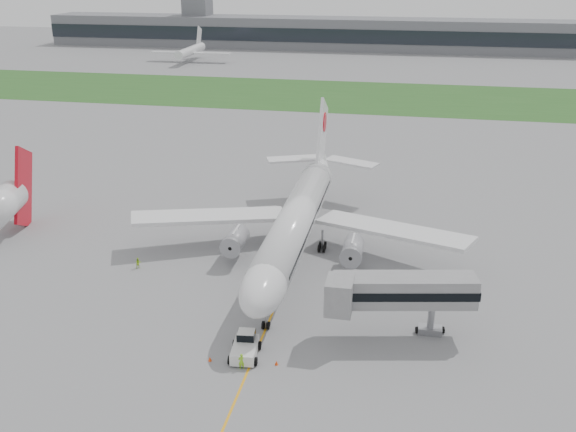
% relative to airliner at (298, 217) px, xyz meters
% --- Properties ---
extents(ground, '(600.00, 600.00, 0.00)m').
position_rel_airliner_xyz_m(ground, '(0.00, -4.87, -5.66)').
color(ground, slate).
rests_on(ground, ground).
extents(apron_markings, '(70.00, 70.00, 0.04)m').
position_rel_airliner_xyz_m(apron_markings, '(0.00, -9.87, -5.66)').
color(apron_markings, orange).
rests_on(apron_markings, ground).
extents(grass_strip, '(600.00, 50.00, 0.02)m').
position_rel_airliner_xyz_m(grass_strip, '(0.00, 115.13, -5.65)').
color(grass_strip, '#285821').
rests_on(grass_strip, ground).
extents(terminal_building, '(320.00, 22.30, 14.00)m').
position_rel_airliner_xyz_m(terminal_building, '(0.00, 225.00, 1.34)').
color(terminal_building, slate).
rests_on(terminal_building, ground).
extents(control_tower, '(12.00, 12.00, 56.00)m').
position_rel_airliner_xyz_m(control_tower, '(-90.00, 227.13, -5.66)').
color(control_tower, slate).
rests_on(control_tower, ground).
extents(airliner, '(48.13, 53.95, 17.88)m').
position_rel_airliner_xyz_m(airliner, '(0.00, 0.00, 0.00)').
color(airliner, silver).
rests_on(airliner, ground).
extents(pushback_tug, '(3.38, 4.67, 2.27)m').
position_rel_airliner_xyz_m(pushback_tug, '(-0.98, -25.22, -4.62)').
color(pushback_tug, silver).
rests_on(pushback_tug, ground).
extents(jet_bridge, '(16.07, 7.42, 7.51)m').
position_rel_airliner_xyz_m(jet_bridge, '(14.06, -18.74, -0.10)').
color(jet_bridge, gray).
rests_on(jet_bridge, ground).
extents(safety_cone_left, '(0.37, 0.37, 0.51)m').
position_rel_airliner_xyz_m(safety_cone_left, '(-4.28, -27.08, -5.41)').
color(safety_cone_left, '#F5430C').
rests_on(safety_cone_left, ground).
extents(safety_cone_right, '(0.36, 0.36, 0.50)m').
position_rel_airliner_xyz_m(safety_cone_right, '(2.62, -26.43, -5.41)').
color(safety_cone_right, '#F5430C').
rests_on(safety_cone_right, ground).
extents(ground_crew_near, '(0.76, 0.64, 1.76)m').
position_rel_airliner_xyz_m(ground_crew_near, '(-0.72, -27.77, -4.78)').
color(ground_crew_near, '#88D423').
rests_on(ground_crew_near, ground).
extents(ground_crew_far, '(0.94, 0.93, 1.53)m').
position_rel_airliner_xyz_m(ground_crew_far, '(-20.20, -8.28, -4.89)').
color(ground_crew_far, '#9FD623').
rests_on(ground_crew_far, ground).
extents(neighbor_aircraft, '(6.74, 16.48, 13.29)m').
position_rel_airliner_xyz_m(neighbor_aircraft, '(-43.70, -1.61, -0.40)').
color(neighbor_aircraft, red).
rests_on(neighbor_aircraft, ground).
extents(distant_aircraft_left, '(33.56, 29.71, 12.68)m').
position_rel_airliner_xyz_m(distant_aircraft_left, '(-75.48, 172.99, -5.66)').
color(distant_aircraft_left, silver).
rests_on(distant_aircraft_left, ground).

